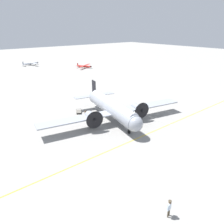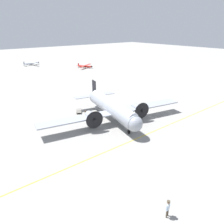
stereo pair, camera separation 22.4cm
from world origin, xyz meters
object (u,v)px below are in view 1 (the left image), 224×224
object	(u,v)px
light_aircraft_distant	(31,63)
crew_foreground	(169,207)
baggage_cart	(79,112)
light_aircraft_taxiing	(84,66)
suitcase_near_door	(86,112)
airliner_main	(113,108)

from	to	relation	value
light_aircraft_distant	crew_foreground	bearing A→B (deg)	-111.76
light_aircraft_distant	baggage_cart	bearing A→B (deg)	-111.01
baggage_cart	light_aircraft_taxiing	size ratio (longest dim) A/B	0.24
suitcase_near_door	baggage_cart	xyz separation A→B (m)	(-0.91, 1.11, -0.00)
suitcase_near_door	airliner_main	bearing A→B (deg)	-74.65
baggage_cart	crew_foreground	bearing A→B (deg)	18.19
crew_foreground	light_aircraft_taxiing	xyz separation A→B (m)	(34.93, 68.22, -0.35)
airliner_main	light_aircraft_distant	distance (m)	70.45
crew_foreground	baggage_cart	xyz separation A→B (m)	(7.03, 26.88, -0.85)
light_aircraft_distant	light_aircraft_taxiing	distance (m)	25.36
crew_foreground	suitcase_near_door	world-z (taller)	crew_foreground
suitcase_near_door	baggage_cart	world-z (taller)	suitcase_near_door
airliner_main	light_aircraft_distant	bearing A→B (deg)	-176.97
baggage_cart	light_aircraft_taxiing	xyz separation A→B (m)	(27.89, 41.34, 0.50)
crew_foreground	baggage_cart	distance (m)	27.80
suitcase_near_door	light_aircraft_distant	xyz separation A→B (m)	(12.53, 63.28, 0.54)
crew_foreground	light_aircraft_distant	distance (m)	91.38
light_aircraft_taxiing	airliner_main	bearing A→B (deg)	-57.40
airliner_main	light_aircraft_taxiing	bearing A→B (deg)	164.47
suitcase_near_door	baggage_cart	size ratio (longest dim) A/B	0.29
baggage_cart	light_aircraft_taxiing	world-z (taller)	light_aircraft_taxiing
airliner_main	crew_foreground	xyz separation A→B (m)	(-9.67, -19.46, -1.37)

